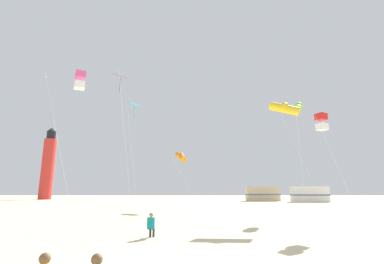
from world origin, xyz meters
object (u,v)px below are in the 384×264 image
at_px(kite_tube_lime, 299,107).
at_px(lighthouse_distant, 48,165).
at_px(kite_tube_gold, 284,108).
at_px(kite_flyer_standing, 151,224).
at_px(kite_box_scarlet, 322,122).
at_px(kite_diamond_cyan, 134,108).
at_px(rv_van_tan, 263,194).
at_px(rv_van_white, 310,194).
at_px(kite_diamond_violet, 121,82).
at_px(kite_box_rainbow, 80,80).
at_px(kite_tube_orange, 181,157).

relative_size(kite_tube_lime, lighthouse_distant, 0.67).
bearing_deg(kite_tube_gold, kite_flyer_standing, -139.30).
height_order(kite_flyer_standing, lighthouse_distant, lighthouse_distant).
bearing_deg(kite_box_scarlet, kite_tube_lime, 76.39).
height_order(kite_diamond_cyan, rv_van_tan, kite_diamond_cyan).
relative_size(kite_flyer_standing, kite_tube_lime, 0.10).
relative_size(rv_van_tan, rv_van_white, 1.01).
bearing_deg(kite_flyer_standing, kite_diamond_cyan, -68.50).
bearing_deg(rv_van_tan, kite_diamond_violet, -119.36).
relative_size(kite_flyer_standing, kite_box_rainbow, 0.12).
bearing_deg(kite_box_scarlet, rv_van_white, 69.30).
relative_size(kite_box_rainbow, kite_diamond_violet, 0.90).
height_order(kite_tube_lime, kite_diamond_cyan, kite_tube_lime).
xyz_separation_m(kite_tube_lime, kite_tube_gold, (-3.21, -5.02, -1.65)).
distance_m(lighthouse_distant, rv_van_white, 57.23).
xyz_separation_m(kite_diamond_violet, rv_van_tan, (19.07, 36.72, -8.60)).
height_order(kite_box_scarlet, rv_van_tan, kite_box_scarlet).
bearing_deg(kite_flyer_standing, kite_box_scarlet, -156.66).
xyz_separation_m(kite_flyer_standing, kite_diamond_cyan, (-2.91, 8.16, 8.25)).
distance_m(kite_tube_orange, lighthouse_distant, 45.89).
height_order(kite_box_rainbow, kite_diamond_violet, kite_diamond_violet).
xyz_separation_m(kite_diamond_violet, kite_tube_gold, (12.95, 3.07, -1.10)).
height_order(kite_tube_orange, lighthouse_distant, lighthouse_distant).
height_order(kite_box_rainbow, lighthouse_distant, lighthouse_distant).
bearing_deg(kite_tube_orange, rv_van_tan, 57.33).
distance_m(kite_tube_lime, kite_diamond_violet, 18.09).
bearing_deg(kite_box_rainbow, kite_tube_gold, 21.23).
relative_size(kite_tube_gold, rv_van_tan, 1.47).
height_order(kite_flyer_standing, kite_tube_lime, kite_tube_lime).
distance_m(kite_diamond_violet, lighthouse_distant, 53.63).
bearing_deg(rv_van_tan, kite_box_rainbow, -119.87).
distance_m(kite_box_rainbow, rv_van_white, 45.96).
relative_size(kite_tube_lime, kite_box_rainbow, 1.17).
bearing_deg(lighthouse_distant, kite_tube_lime, -39.54).
relative_size(kite_tube_orange, rv_van_tan, 1.03).
bearing_deg(kite_box_scarlet, lighthouse_distant, 132.75).
height_order(kite_tube_lime, kite_box_rainbow, kite_tube_lime).
xyz_separation_m(kite_box_rainbow, lighthouse_distant, (-26.95, 47.88, -1.16)).
xyz_separation_m(kite_box_scarlet, kite_tube_gold, (-1.00, 4.10, 2.21)).
relative_size(kite_diamond_cyan, rv_van_white, 1.46).
bearing_deg(kite_diamond_cyan, kite_tube_lime, 18.09).
distance_m(kite_tube_orange, rv_van_white, 30.42).
bearing_deg(kite_box_rainbow, lighthouse_distant, 119.37).
height_order(kite_tube_lime, kite_diamond_violet, kite_tube_lime).
height_order(kite_diamond_cyan, kite_box_scarlet, kite_diamond_cyan).
xyz_separation_m(kite_box_rainbow, kite_tube_gold, (14.79, 5.75, -0.11)).
distance_m(kite_diamond_cyan, kite_tube_orange, 10.98).
relative_size(kite_box_scarlet, rv_van_white, 1.12).
xyz_separation_m(kite_diamond_cyan, rv_van_white, (26.25, 29.62, -7.47)).
bearing_deg(kite_tube_lime, kite_diamond_cyan, -161.91).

